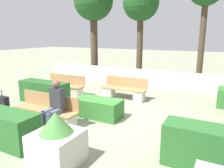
{
  "coord_description": "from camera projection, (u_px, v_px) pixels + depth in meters",
  "views": [
    {
      "loc": [
        2.76,
        -5.72,
        2.49
      ],
      "look_at": [
        -0.49,
        0.5,
        0.9
      ],
      "focal_mm": 35.0,
      "sensor_mm": 36.0,
      "label": 1
    }
  ],
  "objects": [
    {
      "name": "hedge_block_far_right",
      "position": [
        6.0,
        128.0,
        5.05
      ],
      "size": [
        1.62,
        0.65,
        0.77
      ],
      "color": "#286028",
      "rests_on": "ground_plane"
    },
    {
      "name": "planter_corner_left",
      "position": [
        57.0,
        141.0,
        4.23
      ],
      "size": [
        0.87,
        0.87,
        1.07
      ],
      "color": "beige",
      "rests_on": "ground_plane"
    },
    {
      "name": "bench_left_side",
      "position": [
        64.0,
        88.0,
        9.17
      ],
      "size": [
        1.81,
        0.48,
        0.84
      ],
      "rotation": [
        0.0,
        0.0,
        -0.08
      ],
      "color": "#A37A4C",
      "rests_on": "ground_plane"
    },
    {
      "name": "tree_leftmost",
      "position": [
        93.0,
        3.0,
        12.6
      ],
      "size": [
        2.28,
        2.28,
        5.55
      ],
      "color": "#473828",
      "rests_on": "ground_plane"
    },
    {
      "name": "person_seated_man",
      "position": [
        55.0,
        103.0,
        5.78
      ],
      "size": [
        0.38,
        0.64,
        1.33
      ],
      "color": "#515B70",
      "rests_on": "ground_plane"
    },
    {
      "name": "hedge_block_mid_left",
      "position": [
        44.0,
        92.0,
        8.12
      ],
      "size": [
        1.97,
        0.61,
        0.81
      ],
      "color": "#235623",
      "rests_on": "ground_plane"
    },
    {
      "name": "tree_center_left",
      "position": [
        141.0,
        5.0,
        11.55
      ],
      "size": [
        1.92,
        1.92,
        5.11
      ],
      "color": "#473828",
      "rests_on": "ground_plane"
    },
    {
      "name": "hedge_block_mid_right",
      "position": [
        199.0,
        146.0,
        4.15
      ],
      "size": [
        1.34,
        0.6,
        0.83
      ],
      "color": "#286028",
      "rests_on": "ground_plane"
    },
    {
      "name": "hedge_block_near_right",
      "position": [
        98.0,
        108.0,
        6.75
      ],
      "size": [
        1.5,
        0.71,
        0.56
      ],
      "color": "#33702D",
      "rests_on": "ground_plane"
    },
    {
      "name": "perimeter_wall",
      "position": [
        159.0,
        79.0,
        10.57
      ],
      "size": [
        12.92,
        0.3,
        0.79
      ],
      "color": "beige",
      "rests_on": "ground_plane"
    },
    {
      "name": "bench_front",
      "position": [
        46.0,
        112.0,
        6.21
      ],
      "size": [
        2.05,
        0.48,
        0.84
      ],
      "color": "#A37A4C",
      "rests_on": "ground_plane"
    },
    {
      "name": "ground_plane",
      "position": [
        119.0,
        117.0,
        6.75
      ],
      "size": [
        60.0,
        60.0,
        0.0
      ],
      "primitive_type": "plane",
      "color": "gray"
    },
    {
      "name": "suitcase",
      "position": [
        3.0,
        107.0,
        6.74
      ],
      "size": [
        0.38,
        0.19,
        0.84
      ],
      "color": "black",
      "rests_on": "ground_plane"
    },
    {
      "name": "bench_right_side",
      "position": [
        124.0,
        91.0,
        8.62
      ],
      "size": [
        1.77,
        0.48,
        0.84
      ],
      "rotation": [
        0.0,
        0.0,
        0.01
      ],
      "color": "#A37A4C",
      "rests_on": "ground_plane"
    }
  ]
}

